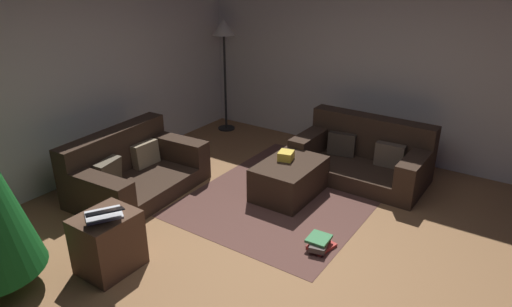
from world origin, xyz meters
The scene contains 13 objects.
ground_plane centered at (0.00, 0.00, 0.00)m, with size 6.40×6.40×0.00m, color brown.
rear_partition centered at (0.00, 3.14, 1.30)m, with size 6.40×0.12×2.60m, color beige.
corner_partition centered at (3.14, 0.00, 1.30)m, with size 0.12×6.40×2.60m, color beige.
couch_left centered at (0.29, 2.27, 0.27)m, with size 1.62×1.09×0.73m.
couch_right centered at (2.26, 0.09, 0.28)m, with size 0.93×1.64×0.75m.
ottoman centered at (1.27, 0.63, 0.21)m, with size 0.90×0.62×0.42m, color #332319.
gift_box centered at (1.33, 0.72, 0.47)m, with size 0.18×0.17×0.10m, color gold.
tv_remote centered at (1.43, 0.76, 0.43)m, with size 0.05×0.16×0.02m, color black.
side_table centered at (-0.88, 1.26, 0.28)m, with size 0.52×0.44×0.55m, color #4C3323.
laptop centered at (-0.91, 1.21, 0.60)m, with size 0.46×0.48×0.17m.
book_stack centered at (0.48, -0.19, 0.06)m, with size 0.33×0.26×0.12m.
corner_lamp centered at (2.68, 2.67, 1.53)m, with size 0.36×0.36×1.79m.
area_rug centered at (1.27, 0.63, 0.00)m, with size 2.60×2.00×0.01m, color #53332C.
Camera 1 is at (-2.93, -1.75, 2.59)m, focal length 31.48 mm.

